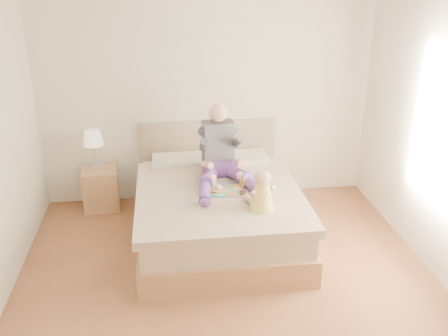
{
  "coord_description": "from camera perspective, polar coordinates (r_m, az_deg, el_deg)",
  "views": [
    {
      "loc": [
        -0.53,
        -3.74,
        2.83
      ],
      "look_at": [
        0.08,
        1.08,
        0.79
      ],
      "focal_mm": 40.0,
      "sensor_mm": 36.0,
      "label": 1
    }
  ],
  "objects": [
    {
      "name": "bed",
      "position": [
        5.46,
        -0.82,
        -4.57
      ],
      "size": [
        1.7,
        2.18,
        1.0
      ],
      "color": "#946945",
      "rests_on": "ground"
    },
    {
      "name": "baby",
      "position": [
        4.76,
        4.3,
        -2.87
      ],
      "size": [
        0.29,
        0.36,
        0.4
      ],
      "rotation": [
        0.0,
        0.0,
        0.37
      ],
      "color": "#E7CA49",
      "rests_on": "bed"
    },
    {
      "name": "lamp",
      "position": [
        6.01,
        -14.74,
        3.08
      ],
      "size": [
        0.24,
        0.24,
        0.49
      ],
      "color": "silver",
      "rests_on": "nightstand"
    },
    {
      "name": "nightstand",
      "position": [
        6.23,
        -13.88,
        -2.32
      ],
      "size": [
        0.44,
        0.4,
        0.51
      ],
      "rotation": [
        0.0,
        0.0,
        0.07
      ],
      "color": "#946945",
      "rests_on": "ground"
    },
    {
      "name": "adult",
      "position": [
        5.38,
        -0.32,
        1.24
      ],
      "size": [
        0.7,
        1.01,
        0.83
      ],
      "rotation": [
        0.0,
        0.0,
        0.08
      ],
      "color": "#5C3483",
      "rests_on": "bed"
    },
    {
      "name": "room",
      "position": [
        4.02,
        1.97,
        3.6
      ],
      "size": [
        4.02,
        4.22,
        2.71
      ],
      "color": "brown",
      "rests_on": "ground"
    },
    {
      "name": "tray",
      "position": [
        5.13,
        0.33,
        -2.47
      ],
      "size": [
        0.44,
        0.35,
        0.12
      ],
      "rotation": [
        0.0,
        0.0,
        0.05
      ],
      "color": "silver",
      "rests_on": "bed"
    }
  ]
}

